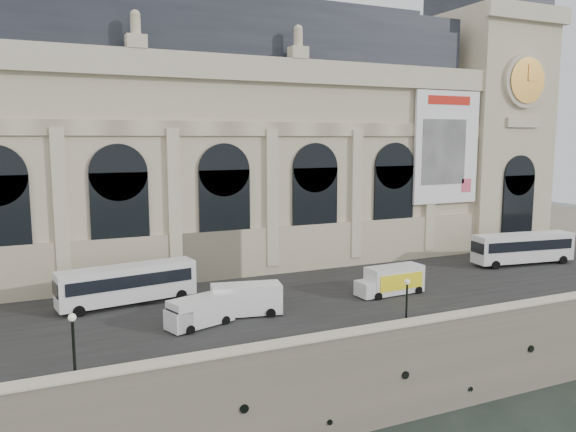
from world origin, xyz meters
name	(u,v)px	position (x,y,z in m)	size (l,w,h in m)	color
ground	(380,429)	(0.00, 0.00, 0.00)	(260.00, 260.00, 0.00)	black
quay	(224,276)	(0.00, 35.00, 3.00)	(160.00, 70.00, 6.00)	#776D5C
street	(295,294)	(0.00, 14.00, 6.03)	(160.00, 24.00, 0.06)	#2D2D2D
parapet	(377,335)	(0.00, 0.60, 6.62)	(160.00, 1.40, 1.21)	#776D5C
museum	(181,141)	(-5.98, 30.86, 19.72)	(69.00, 18.70, 29.10)	#C4B597
clock_pavilion	(481,113)	(34.00, 27.93, 23.42)	(13.00, 14.72, 36.70)	#C4B597
bus_left	(128,283)	(-14.27, 16.99, 7.90)	(11.75, 4.09, 3.40)	silver
bus_right	(523,247)	(28.43, 14.57, 7.97)	(12.15, 4.03, 3.51)	silver
van_b	(242,300)	(-6.42, 10.25, 7.30)	(6.04, 3.25, 2.55)	white
van_c	(197,312)	(-10.42, 8.98, 7.17)	(5.47, 3.43, 2.28)	silver
box_truck	(391,281)	(7.94, 10.45, 7.31)	(6.55, 2.59, 2.60)	silver
lamp_left	(74,352)	(-19.47, 1.61, 8.20)	(0.45, 0.45, 4.42)	black
lamp_right	(407,306)	(3.19, 1.68, 7.98)	(0.41, 0.41, 3.98)	black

